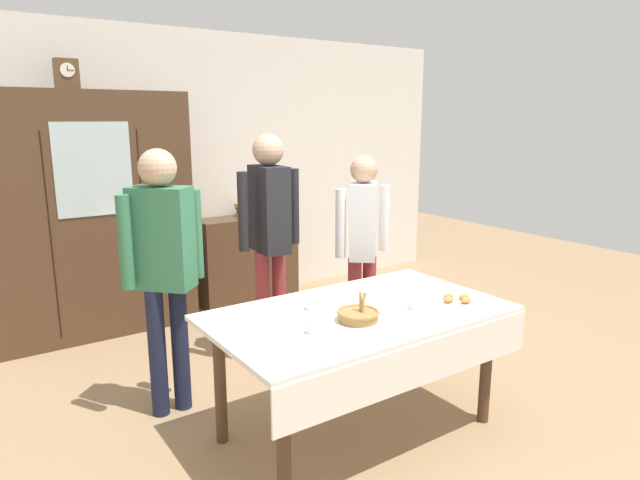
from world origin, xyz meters
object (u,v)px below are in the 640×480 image
at_px(bookshelf_low, 248,259).
at_px(spoon_center, 264,342).
at_px(wall_cabinet, 92,216).
at_px(mantel_clock, 66,74).
at_px(bread_basket, 358,315).
at_px(tea_cup_far_right, 313,306).
at_px(pastry_plate, 457,301).
at_px(spoon_near_left, 390,285).
at_px(tea_cup_front_edge, 314,329).
at_px(book_stack, 246,210).
at_px(spoon_far_left, 375,293).
at_px(dining_table, 362,329).
at_px(tea_cup_near_left, 417,306).
at_px(person_by_cabinet, 363,235).
at_px(person_near_right_end, 163,257).
at_px(person_beside_shelf, 270,224).

bearing_deg(bookshelf_low, spoon_center, -115.31).
height_order(wall_cabinet, mantel_clock, mantel_clock).
bearing_deg(bread_basket, wall_cabinet, 106.53).
relative_size(wall_cabinet, tea_cup_far_right, 16.15).
xyz_separation_m(pastry_plate, spoon_near_left, (-0.10, 0.50, -0.01)).
bearing_deg(tea_cup_front_edge, spoon_center, 170.04).
distance_m(wall_cabinet, spoon_center, 2.68).
bearing_deg(book_stack, bread_basket, -104.34).
bearing_deg(book_stack, spoon_near_left, -92.77).
bearing_deg(spoon_far_left, spoon_center, -163.02).
distance_m(dining_table, bookshelf_low, 2.72).
xyz_separation_m(wall_cabinet, tea_cup_far_right, (0.68, -2.40, -0.25)).
bearing_deg(tea_cup_near_left, spoon_far_left, 89.21).
xyz_separation_m(tea_cup_far_right, pastry_plate, (0.80, -0.38, -0.01)).
height_order(bookshelf_low, person_by_cabinet, person_by_cabinet).
relative_size(tea_cup_front_edge, tea_cup_far_right, 1.00).
height_order(mantel_clock, tea_cup_far_right, mantel_clock).
bearing_deg(wall_cabinet, book_stack, 1.94).
bearing_deg(tea_cup_front_edge, spoon_far_left, 26.11).
bearing_deg(bread_basket, person_near_right_end, 126.74).
height_order(bread_basket, person_near_right_end, person_near_right_end).
distance_m(bread_basket, person_near_right_end, 1.27).
bearing_deg(pastry_plate, wall_cabinet, 117.95).
xyz_separation_m(tea_cup_near_left, person_by_cabinet, (0.49, 1.13, 0.16)).
bearing_deg(tea_cup_front_edge, bread_basket, 4.42).
relative_size(spoon_far_left, person_by_cabinet, 0.07).
bearing_deg(spoon_far_left, dining_table, -141.81).
bearing_deg(dining_table, tea_cup_far_right, 139.46).
xyz_separation_m(pastry_plate, person_near_right_end, (-1.43, 1.10, 0.25)).
height_order(pastry_plate, person_by_cabinet, person_by_cabinet).
bearing_deg(bookshelf_low, person_beside_shelf, -109.68).
distance_m(book_stack, bread_basket, 2.82).
xyz_separation_m(tea_cup_front_edge, person_by_cabinet, (1.20, 1.09, 0.17)).
bearing_deg(pastry_plate, mantel_clock, 119.44).
bearing_deg(pastry_plate, person_near_right_end, 142.36).
relative_size(dining_table, mantel_clock, 7.24).
height_order(tea_cup_near_left, pastry_plate, tea_cup_near_left).
relative_size(book_stack, spoon_near_left, 1.84).
height_order(pastry_plate, spoon_center, pastry_plate).
xyz_separation_m(spoon_far_left, person_by_cabinet, (0.49, 0.75, 0.19)).
bearing_deg(spoon_center, pastry_plate, -5.62).
height_order(tea_cup_front_edge, spoon_center, tea_cup_front_edge).
distance_m(spoon_far_left, person_near_right_end, 1.35).
distance_m(bookshelf_low, pastry_plate, 2.86).
distance_m(mantel_clock, spoon_center, 3.04).
distance_m(tea_cup_near_left, spoon_far_left, 0.38).
relative_size(book_stack, spoon_far_left, 1.84).
xyz_separation_m(mantel_clock, bookshelf_low, (1.59, 0.05, -1.77)).
relative_size(mantel_clock, tea_cup_far_right, 1.85).
relative_size(tea_cup_near_left, pastry_plate, 0.46).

